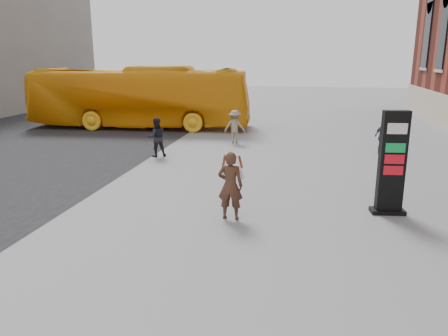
% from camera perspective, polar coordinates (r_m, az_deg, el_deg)
% --- Properties ---
extents(ground, '(100.00, 100.00, 0.00)m').
position_cam_1_polar(ground, '(11.62, 3.48, -6.28)').
color(ground, '#9E9EA3').
extents(info_pylon, '(0.93, 0.55, 2.76)m').
position_cam_1_polar(info_pylon, '(12.23, 21.09, 0.58)').
color(info_pylon, black).
rests_on(info_pylon, ground).
extents(woman, '(0.68, 0.60, 1.78)m').
position_cam_1_polar(woman, '(11.15, 0.84, -2.19)').
color(woman, '#402719').
rests_on(woman, ground).
extents(bus, '(12.84, 3.91, 3.53)m').
position_cam_1_polar(bus, '(26.04, -10.89, 9.06)').
color(bus, orange).
rests_on(bus, road).
extents(pedestrian_a, '(0.99, 0.92, 1.62)m').
position_cam_1_polar(pedestrian_a, '(18.40, -8.83, 3.99)').
color(pedestrian_a, black).
rests_on(pedestrian_a, ground).
extents(pedestrian_b, '(1.03, 0.61, 1.58)m').
position_cam_1_polar(pedestrian_b, '(21.10, 1.42, 5.43)').
color(pedestrian_b, gray).
rests_on(pedestrian_b, ground).
extents(pedestrian_c, '(0.81, 0.93, 1.50)m').
position_cam_1_polar(pedestrian_c, '(19.77, 20.06, 3.82)').
color(pedestrian_c, '#2E3554').
rests_on(pedestrian_c, ground).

